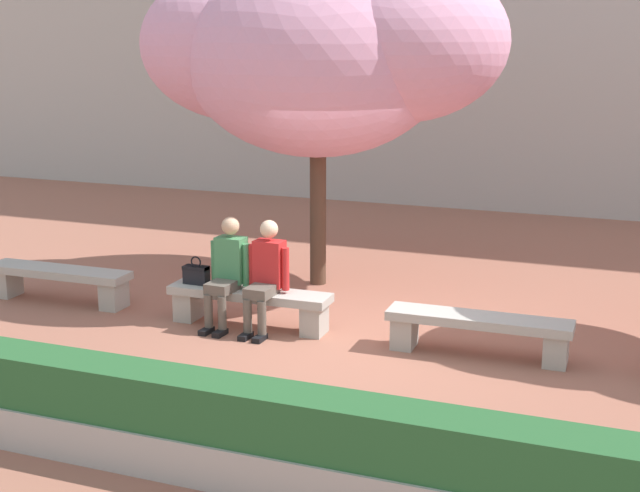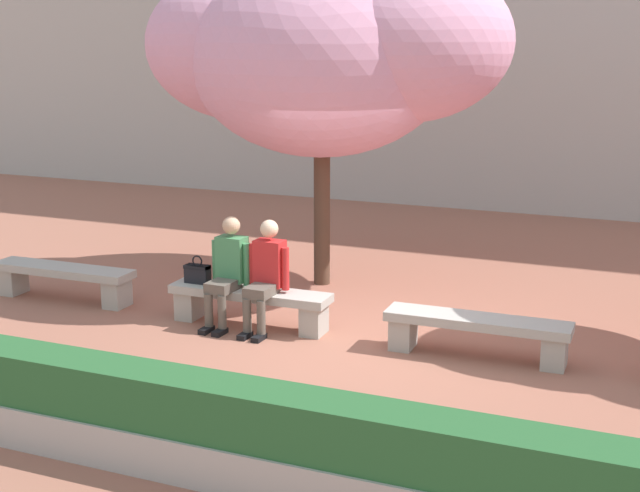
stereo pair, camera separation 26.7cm
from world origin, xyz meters
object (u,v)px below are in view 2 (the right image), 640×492
object	(u,v)px
stone_bench_west_end	(63,277)
stone_bench_near_west	(250,301)
stone_bench_center	(477,330)
person_seated_left	(228,268)
cherry_tree_main	(327,50)
person_seated_right	(266,272)
handbag	(197,272)

from	to	relation	value
stone_bench_west_end	stone_bench_near_west	xyz separation A→B (m)	(2.70, 0.00, 0.00)
stone_bench_center	person_seated_left	bearing A→B (deg)	-178.96
cherry_tree_main	stone_bench_near_west	bearing A→B (deg)	-93.73
stone_bench_center	person_seated_right	size ratio (longest dim) A/B	1.53
handbag	person_seated_right	bearing A→B (deg)	-3.12
stone_bench_west_end	cherry_tree_main	bearing A→B (deg)	35.83
person_seated_right	cherry_tree_main	size ratio (longest dim) A/B	0.27
stone_bench_center	cherry_tree_main	size ratio (longest dim) A/B	0.41
person_seated_left	handbag	xyz separation A→B (m)	(-0.45, 0.05, -0.12)
stone_bench_near_west	person_seated_left	distance (m)	0.47
stone_bench_west_end	person_seated_right	world-z (taller)	person_seated_right
handbag	cherry_tree_main	bearing A→B (deg)	67.94
handbag	cherry_tree_main	world-z (taller)	cherry_tree_main
person_seated_right	cherry_tree_main	distance (m)	3.23
stone_bench_near_west	stone_bench_center	bearing A→B (deg)	0.00
person_seated_left	stone_bench_near_west	bearing A→B (deg)	12.11
stone_bench_west_end	stone_bench_near_west	size ratio (longest dim) A/B	1.00
person_seated_left	cherry_tree_main	bearing A→B (deg)	79.67
stone_bench_center	person_seated_right	distance (m)	2.49
person_seated_right	handbag	size ratio (longest dim) A/B	3.81
stone_bench_west_end	stone_bench_center	size ratio (longest dim) A/B	1.00
cherry_tree_main	person_seated_right	bearing A→B (deg)	-86.97
cherry_tree_main	stone_bench_west_end	bearing A→B (deg)	-144.17
stone_bench_near_west	person_seated_right	bearing A→B (deg)	-12.33
person_seated_left	handbag	bearing A→B (deg)	173.46
stone_bench_center	person_seated_left	xyz separation A→B (m)	(-2.95, -0.05, 0.39)
person_seated_right	cherry_tree_main	world-z (taller)	cherry_tree_main
person_seated_left	cherry_tree_main	size ratio (longest dim) A/B	0.27
person_seated_right	handbag	world-z (taller)	person_seated_right
stone_bench_west_end	person_seated_right	size ratio (longest dim) A/B	1.53
stone_bench_center	cherry_tree_main	bearing A→B (deg)	141.44
stone_bench_center	person_seated_left	size ratio (longest dim) A/B	1.53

